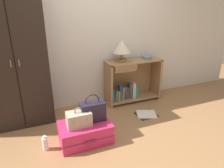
{
  "coord_description": "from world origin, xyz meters",
  "views": [
    {
      "loc": [
        -0.95,
        -1.86,
        1.69
      ],
      "look_at": [
        0.17,
        0.86,
        0.55
      ],
      "focal_mm": 32.75,
      "sensor_mm": 36.0,
      "label": 1
    }
  ],
  "objects_px": {
    "wardrobe": "(15,59)",
    "bookshelf": "(131,82)",
    "bottle": "(45,143)",
    "train_case": "(79,119)",
    "handbag": "(93,111)",
    "table_lamp": "(122,47)",
    "open_book_on_floor": "(146,114)",
    "bowl": "(147,57)",
    "suitcase_large": "(85,132)"
  },
  "relations": [
    {
      "from": "train_case",
      "to": "open_book_on_floor",
      "type": "height_order",
      "value": "train_case"
    },
    {
      "from": "wardrobe",
      "to": "bottle",
      "type": "xyz_separation_m",
      "value": [
        0.22,
        -0.82,
        -0.9
      ]
    },
    {
      "from": "wardrobe",
      "to": "handbag",
      "type": "height_order",
      "value": "wardrobe"
    },
    {
      "from": "train_case",
      "to": "bottle",
      "type": "bearing_deg",
      "value": 175.74
    },
    {
      "from": "handbag",
      "to": "open_book_on_floor",
      "type": "xyz_separation_m",
      "value": [
        0.99,
        0.24,
        -0.39
      ]
    },
    {
      "from": "suitcase_large",
      "to": "bottle",
      "type": "distance_m",
      "value": 0.51
    },
    {
      "from": "table_lamp",
      "to": "handbag",
      "type": "distance_m",
      "value": 1.31
    },
    {
      "from": "bookshelf",
      "to": "open_book_on_floor",
      "type": "xyz_separation_m",
      "value": [
        -0.01,
        -0.61,
        -0.36
      ]
    },
    {
      "from": "bowl",
      "to": "open_book_on_floor",
      "type": "xyz_separation_m",
      "value": [
        -0.32,
        -0.6,
        -0.79
      ]
    },
    {
      "from": "suitcase_large",
      "to": "open_book_on_floor",
      "type": "xyz_separation_m",
      "value": [
        1.11,
        0.29,
        -0.12
      ]
    },
    {
      "from": "handbag",
      "to": "suitcase_large",
      "type": "bearing_deg",
      "value": -160.56
    },
    {
      "from": "bookshelf",
      "to": "train_case",
      "type": "bearing_deg",
      "value": -142.68
    },
    {
      "from": "bowl",
      "to": "bottle",
      "type": "height_order",
      "value": "bowl"
    },
    {
      "from": "bowl",
      "to": "bottle",
      "type": "relative_size",
      "value": 0.91
    },
    {
      "from": "bowl",
      "to": "suitcase_large",
      "type": "relative_size",
      "value": 0.27
    },
    {
      "from": "wardrobe",
      "to": "open_book_on_floor",
      "type": "xyz_separation_m",
      "value": [
        1.84,
        -0.55,
        -0.98
      ]
    },
    {
      "from": "bookshelf",
      "to": "bottle",
      "type": "distance_m",
      "value": 1.88
    },
    {
      "from": "suitcase_large",
      "to": "bottle",
      "type": "height_order",
      "value": "suitcase_large"
    },
    {
      "from": "bookshelf",
      "to": "open_book_on_floor",
      "type": "relative_size",
      "value": 2.65
    },
    {
      "from": "wardrobe",
      "to": "train_case",
      "type": "relative_size",
      "value": 6.54
    },
    {
      "from": "wardrobe",
      "to": "train_case",
      "type": "bearing_deg",
      "value": -52.61
    },
    {
      "from": "table_lamp",
      "to": "suitcase_large",
      "type": "xyz_separation_m",
      "value": [
        -0.92,
        -0.88,
        -0.9
      ]
    },
    {
      "from": "bowl",
      "to": "bookshelf",
      "type": "bearing_deg",
      "value": 178.79
    },
    {
      "from": "suitcase_large",
      "to": "handbag",
      "type": "bearing_deg",
      "value": 19.44
    },
    {
      "from": "wardrobe",
      "to": "bottle",
      "type": "bearing_deg",
      "value": -75.08
    },
    {
      "from": "bookshelf",
      "to": "table_lamp",
      "type": "xyz_separation_m",
      "value": [
        -0.21,
        -0.02,
        0.66
      ]
    },
    {
      "from": "train_case",
      "to": "bottle",
      "type": "height_order",
      "value": "train_case"
    },
    {
      "from": "bookshelf",
      "to": "bottle",
      "type": "xyz_separation_m",
      "value": [
        -1.63,
        -0.88,
        -0.28
      ]
    },
    {
      "from": "table_lamp",
      "to": "open_book_on_floor",
      "type": "bearing_deg",
      "value": -71.81
    },
    {
      "from": "train_case",
      "to": "bottle",
      "type": "distance_m",
      "value": 0.51
    },
    {
      "from": "train_case",
      "to": "handbag",
      "type": "xyz_separation_m",
      "value": [
        0.2,
        0.06,
        0.04
      ]
    },
    {
      "from": "bookshelf",
      "to": "bottle",
      "type": "height_order",
      "value": "bookshelf"
    },
    {
      "from": "bookshelf",
      "to": "handbag",
      "type": "distance_m",
      "value": 1.32
    },
    {
      "from": "bookshelf",
      "to": "bowl",
      "type": "height_order",
      "value": "bowl"
    },
    {
      "from": "wardrobe",
      "to": "handbag",
      "type": "relative_size",
      "value": 5.27
    },
    {
      "from": "table_lamp",
      "to": "bottle",
      "type": "xyz_separation_m",
      "value": [
        -1.43,
        -0.86,
        -0.94
      ]
    },
    {
      "from": "bookshelf",
      "to": "bowl",
      "type": "xyz_separation_m",
      "value": [
        0.31,
        -0.01,
        0.43
      ]
    },
    {
      "from": "table_lamp",
      "to": "suitcase_large",
      "type": "height_order",
      "value": "table_lamp"
    },
    {
      "from": "suitcase_large",
      "to": "train_case",
      "type": "xyz_separation_m",
      "value": [
        -0.07,
        -0.02,
        0.23
      ]
    },
    {
      "from": "train_case",
      "to": "bookshelf",
      "type": "bearing_deg",
      "value": 37.32
    },
    {
      "from": "bookshelf",
      "to": "bowl",
      "type": "distance_m",
      "value": 0.53
    },
    {
      "from": "table_lamp",
      "to": "train_case",
      "type": "distance_m",
      "value": 1.5
    },
    {
      "from": "train_case",
      "to": "open_book_on_floor",
      "type": "relative_size",
      "value": 0.79
    },
    {
      "from": "wardrobe",
      "to": "bookshelf",
      "type": "height_order",
      "value": "wardrobe"
    },
    {
      "from": "wardrobe",
      "to": "bookshelf",
      "type": "relative_size",
      "value": 1.94
    },
    {
      "from": "suitcase_large",
      "to": "wardrobe",
      "type": "bearing_deg",
      "value": 130.99
    },
    {
      "from": "table_lamp",
      "to": "train_case",
      "type": "bearing_deg",
      "value": -137.99
    },
    {
      "from": "table_lamp",
      "to": "wardrobe",
      "type": "bearing_deg",
      "value": -178.58
    },
    {
      "from": "bowl",
      "to": "handbag",
      "type": "xyz_separation_m",
      "value": [
        -1.31,
        -0.85,
        -0.4
      ]
    },
    {
      "from": "train_case",
      "to": "handbag",
      "type": "height_order",
      "value": "handbag"
    }
  ]
}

